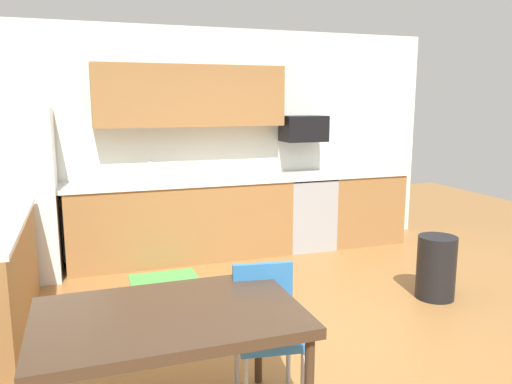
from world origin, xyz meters
The scene contains 15 objects.
ground_plane centered at (0.00, 0.00, 0.00)m, with size 12.00×12.00×0.00m, color #9E6B38.
wall_back centered at (0.00, 2.65, 1.35)m, with size 5.80×0.10×2.70m, color silver.
cabinet_run_back centered at (-0.47, 2.30, 0.45)m, with size 2.57×0.60×0.90m, color olive.
cabinet_run_back_right centered at (1.91, 2.30, 0.45)m, with size 0.98×0.60×0.90m, color olive.
countertop_back centered at (0.00, 2.30, 0.92)m, with size 4.80×0.64×0.04m, color silver.
upper_cabinets_back centered at (-0.30, 2.43, 1.90)m, with size 2.20×0.34×0.70m, color olive.
refrigerator centered at (-2.18, 2.22, 0.89)m, with size 0.76×0.70×1.78m, color white.
oven_range centered at (1.12, 2.30, 0.46)m, with size 0.60×0.60×0.91m.
microwave centered at (1.12, 2.40, 1.50)m, with size 0.54×0.36×0.32m, color black.
sink_basin centered at (-0.80, 2.30, 0.88)m, with size 0.48×0.40×0.14m, color #A5A8AD.
sink_faucet centered at (-0.80, 2.48, 1.04)m, with size 0.02×0.02×0.24m, color #B2B5BA.
dining_table centered at (-1.15, -0.89, 0.69)m, with size 1.40×0.90×0.75m.
chair_near_table centered at (-0.52, -0.69, 0.50)m, with size 0.45×0.45×0.85m.
trash_bin centered at (1.56, 0.33, 0.30)m, with size 0.36×0.36×0.60m, color black.
floor_mat centered at (-0.79, 1.65, 0.01)m, with size 0.70×0.50×0.01m, color #4CA54C.
Camera 1 is at (-1.54, -3.42, 1.85)m, focal length 35.49 mm.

